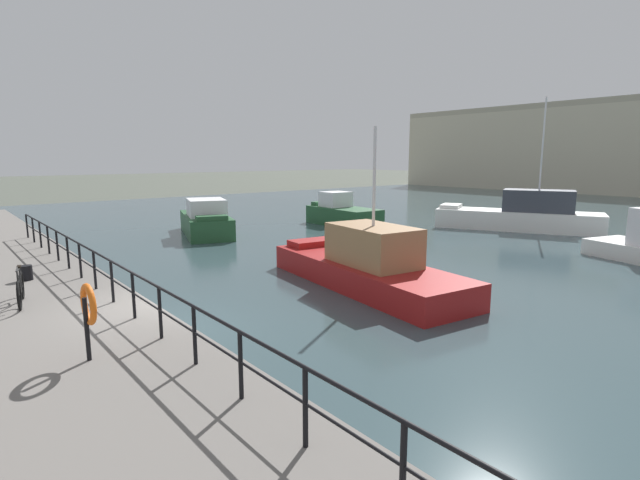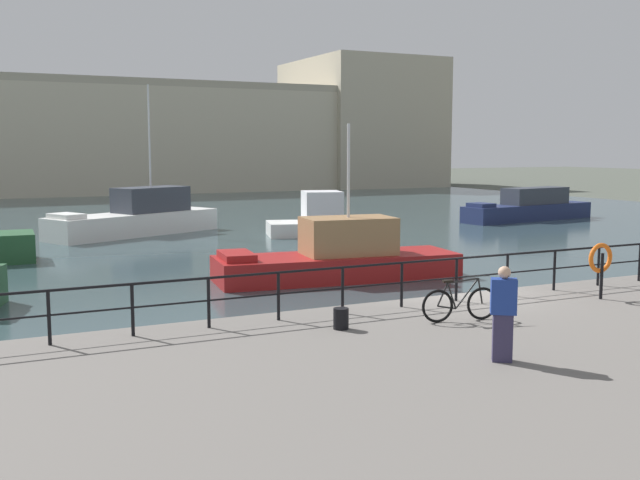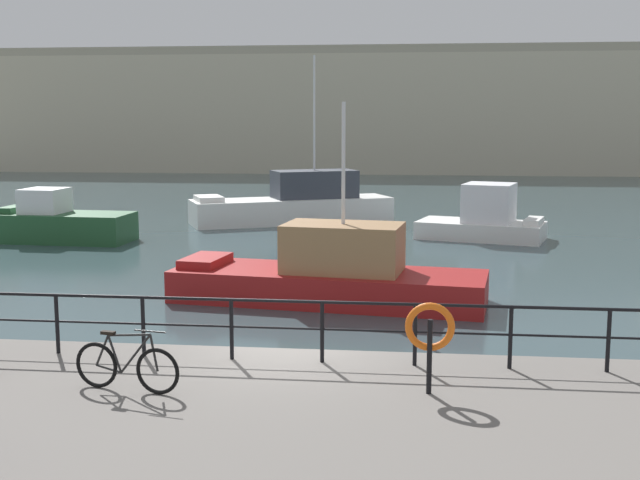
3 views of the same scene
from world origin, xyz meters
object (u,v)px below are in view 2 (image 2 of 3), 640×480
parked_bicycle (460,303)px  mooring_bollard (341,319)px  moored_green_narrowboat (339,258)px  moored_red_daysailer (138,217)px  harbor_building (150,137)px  standing_person (503,313)px  moored_cabin_cruiser (319,219)px  life_ring_stand (601,260)px  moored_small_launch (529,207)px

parked_bicycle → mooring_bollard: (-2.64, 0.50, -0.17)m
moored_green_narrowboat → moored_red_daysailer: size_ratio=0.90×
harbor_building → standing_person: (-10.30, -69.29, -4.00)m
moored_cabin_cruiser → standing_person: standing_person is taller
parked_bicycle → mooring_bollard: size_ratio=3.98×
life_ring_stand → moored_small_launch: bearing=51.7°
moored_cabin_cruiser → parked_bicycle: size_ratio=3.14×
parked_bicycle → moored_cabin_cruiser: bearing=82.3°
moored_green_narrowboat → life_ring_stand: size_ratio=6.19×
moored_cabin_cruiser → life_ring_stand: 21.53m
moored_red_daysailer → standing_person: moored_red_daysailer is taller
harbor_building → mooring_bollard: size_ratio=180.17×
moored_red_daysailer → parked_bicycle: 26.22m
moored_cabin_cruiser → mooring_bollard: (-9.88, -21.31, 0.19)m
moored_small_launch → life_ring_stand: life_ring_stand is taller
harbor_building → parked_bicycle: harbor_building is taller
moored_cabin_cruiser → parked_bicycle: bearing=-92.3°
moored_red_daysailer → moored_small_launch: size_ratio=0.96×
standing_person → harbor_building: bearing=-153.4°
moored_green_narrowboat → life_ring_stand: moored_green_narrowboat is taller
moored_small_launch → moored_cabin_cruiser: bearing=-1.4°
harbor_building → moored_small_launch: harbor_building is taller
harbor_building → moored_red_daysailer: bearing=-104.3°
moored_cabin_cruiser → moored_green_narrowboat: bearing=-97.0°
moored_green_narrowboat → moored_red_daysailer: bearing=-71.2°
harbor_building → moored_cabin_cruiser: size_ratio=14.43×
moored_red_daysailer → life_ring_stand: size_ratio=6.86×
moored_cabin_cruiser → harbor_building: bearing=103.6°
harbor_building → moored_red_daysailer: (-10.26, -40.27, -4.75)m
life_ring_stand → mooring_bollard: bearing=179.7°
moored_cabin_cruiser → parked_bicycle: 22.98m
harbor_building → moored_green_narrowboat: (-7.00, -56.69, -4.92)m
moored_cabin_cruiser → life_ring_stand: bearing=-81.1°
moored_red_daysailer → standing_person: 29.02m
moored_green_narrowboat → life_ring_stand: 9.69m
mooring_bollard → moored_green_narrowboat: bearing=62.8°
moored_small_launch → moored_green_narrowboat: bearing=26.2°
moored_small_launch → mooring_bollard: 34.14m
moored_cabin_cruiser → moored_small_launch: moored_cabin_cruiser is taller
parked_bicycle → standing_person: standing_person is taller
harbor_building → moored_green_narrowboat: bearing=-97.0°
parked_bicycle → mooring_bollard: 2.69m
moored_red_daysailer → moored_cabin_cruiser: 9.46m
moored_green_narrowboat → moored_small_launch: (20.55, 13.63, 0.05)m
moored_green_narrowboat → mooring_bollard: moored_green_narrowboat is taller
moored_green_narrowboat → moored_red_daysailer: 16.74m
harbor_building → moored_red_daysailer: harbor_building is taller
moored_small_launch → standing_person: size_ratio=5.89×
moored_red_daysailer → life_ring_stand: 26.37m
moored_green_narrowboat → standing_person: 13.05m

